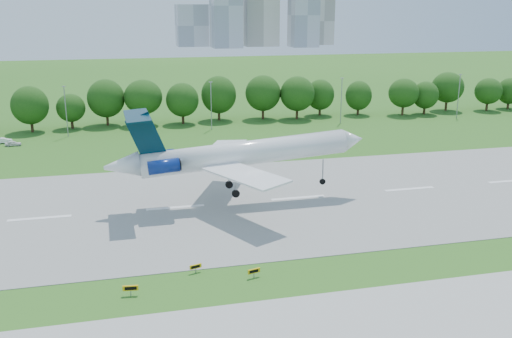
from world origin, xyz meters
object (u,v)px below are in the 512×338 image
Objects in this scene: airliner at (233,154)px; taxi_sign_left at (196,267)px; service_vehicle_b at (13,143)px; service_vehicle_a at (3,141)px.

airliner reaches higher than taxi_sign_left.
taxi_sign_left is 0.42× the size of service_vehicle_b.
service_vehicle_b is (-31.38, 72.89, -0.17)m from taxi_sign_left.
taxi_sign_left is (-9.12, -23.03, -7.41)m from airliner.
airliner is 64.68m from service_vehicle_b.
service_vehicle_b is at bearing 96.89° from taxi_sign_left.
taxi_sign_left is at bearing -113.21° from airliner.
service_vehicle_a is at bearing 127.40° from airliner.
service_vehicle_b reaches higher than taxi_sign_left.
taxi_sign_left is at bearing -157.13° from service_vehicle_b.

